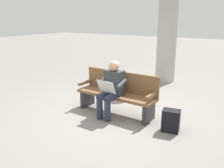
{
  "coord_description": "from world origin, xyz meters",
  "views": [
    {
      "loc": [
        -2.56,
        4.26,
        2.06
      ],
      "look_at": [
        0.0,
        0.15,
        0.7
      ],
      "focal_mm": 38.8,
      "sensor_mm": 36.0,
      "label": 1
    }
  ],
  "objects_px": {
    "bench_near": "(118,92)",
    "backpack": "(171,121)",
    "person_seated": "(111,87)",
    "support_pillar": "(168,25)"
  },
  "relations": [
    {
      "from": "bench_near",
      "to": "backpack",
      "type": "relative_size",
      "value": 4.37
    },
    {
      "from": "person_seated",
      "to": "support_pillar",
      "type": "bearing_deg",
      "value": -86.61
    },
    {
      "from": "support_pillar",
      "to": "bench_near",
      "type": "bearing_deg",
      "value": 91.1
    },
    {
      "from": "person_seated",
      "to": "support_pillar",
      "type": "height_order",
      "value": "support_pillar"
    },
    {
      "from": "support_pillar",
      "to": "person_seated",
      "type": "bearing_deg",
      "value": 90.83
    },
    {
      "from": "bench_near",
      "to": "support_pillar",
      "type": "distance_m",
      "value": 3.44
    },
    {
      "from": "person_seated",
      "to": "support_pillar",
      "type": "distance_m",
      "value": 3.59
    },
    {
      "from": "bench_near",
      "to": "support_pillar",
      "type": "relative_size",
      "value": 0.51
    },
    {
      "from": "backpack",
      "to": "bench_near",
      "type": "bearing_deg",
      "value": -11.78
    },
    {
      "from": "person_seated",
      "to": "backpack",
      "type": "bearing_deg",
      "value": -179.17
    }
  ]
}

